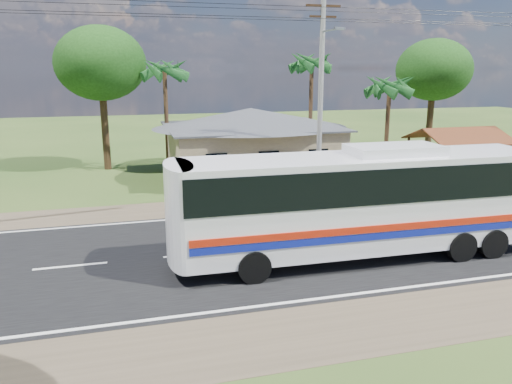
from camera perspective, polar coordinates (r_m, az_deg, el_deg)
ground at (r=20.15m, az=6.05°, el=-5.92°), size 120.00×120.00×0.00m
road at (r=20.15m, az=6.05°, el=-5.90°), size 120.00×16.00×0.03m
house at (r=31.92m, az=-0.59°, el=6.43°), size 12.40×10.00×5.00m
waiting_shed at (r=33.14m, az=22.15°, el=5.83°), size 5.20×4.48×3.35m
concrete_barrier at (r=30.66m, az=23.50°, el=0.78°), size 7.00×0.30×0.90m
utility_poles at (r=25.99m, az=6.74°, el=11.53°), size 32.80×2.22×11.00m
palm_near at (r=33.05m, az=15.03°, el=11.56°), size 2.80×2.80×6.70m
palm_mid at (r=35.58m, az=6.40°, el=14.41°), size 2.80×2.80×8.20m
palm_far at (r=33.76m, az=-10.42°, el=13.48°), size 2.80×2.80×7.70m
tree_behind_house at (r=35.65m, az=-17.35°, el=13.81°), size 6.00×6.00×9.61m
tree_behind_shed at (r=40.73m, az=19.67°, el=12.97°), size 5.60×5.60×9.02m
coach_bus at (r=18.45m, az=12.26°, el=-0.34°), size 13.41×3.10×4.15m
motorcycle at (r=29.56m, az=19.97°, el=0.72°), size 1.91×0.85×0.97m
person at (r=28.30m, az=19.00°, el=1.02°), size 0.65×0.45×1.73m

